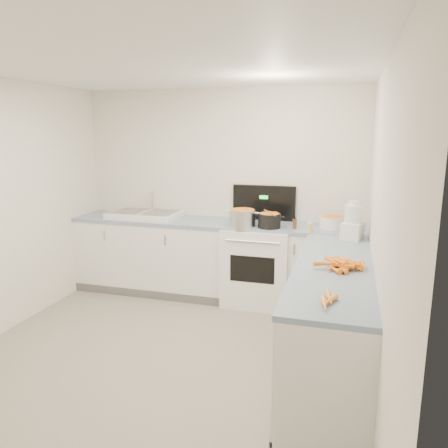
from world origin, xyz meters
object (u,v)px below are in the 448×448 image
(black_pot, at_px, (269,221))
(food_processor, at_px, (353,223))
(stove, at_px, (258,263))
(spice_jar, at_px, (310,228))
(extract_bottle, at_px, (295,224))
(steel_pot, at_px, (243,219))
(mixing_bowl, at_px, (332,222))
(sink, at_px, (145,214))

(black_pot, relative_size, food_processor, 0.66)
(stove, distance_m, spice_jar, 0.81)
(extract_bottle, bearing_deg, steel_pot, -174.57)
(mixing_bowl, xyz_separation_m, food_processor, (0.21, -0.45, 0.10))
(steel_pot, relative_size, mixing_bowl, 1.04)
(sink, xyz_separation_m, steel_pot, (1.30, -0.19, 0.05))
(steel_pot, bearing_deg, food_processor, -11.66)
(food_processor, bearing_deg, extract_bottle, 153.78)
(black_pot, bearing_deg, food_processor, -17.52)
(steel_pot, xyz_separation_m, extract_bottle, (0.58, 0.05, -0.03))
(steel_pot, xyz_separation_m, spice_jar, (0.75, -0.04, -0.04))
(stove, height_order, steel_pot, stove)
(stove, distance_m, sink, 1.54)
(sink, bearing_deg, extract_bottle, -3.99)
(steel_pot, height_order, food_processor, food_processor)
(steel_pot, bearing_deg, black_pot, 6.77)
(stove, xyz_separation_m, steel_pot, (-0.15, -0.17, 0.55))
(mixing_bowl, relative_size, food_processor, 0.74)
(sink, height_order, spice_jar, sink)
(mixing_bowl, distance_m, spice_jar, 0.33)
(steel_pot, xyz_separation_m, black_pot, (0.30, 0.04, -0.02))
(mixing_bowl, bearing_deg, steel_pot, -168.01)
(stove, xyz_separation_m, food_processor, (1.03, -0.41, 0.63))
(food_processor, bearing_deg, mixing_bowl, 115.45)
(food_processor, bearing_deg, black_pot, 162.48)
(black_pot, bearing_deg, mixing_bowl, 14.25)
(mixing_bowl, height_order, food_processor, food_processor)
(mixing_bowl, relative_size, spice_jar, 3.26)
(stove, xyz_separation_m, mixing_bowl, (0.82, 0.04, 0.53))
(sink, bearing_deg, black_pot, -5.37)
(extract_bottle, height_order, spice_jar, extract_bottle)
(sink, distance_m, spice_jar, 2.06)
(mixing_bowl, distance_m, extract_bottle, 0.42)
(mixing_bowl, bearing_deg, extract_bottle, -158.96)
(steel_pot, relative_size, black_pot, 1.17)
(sink, bearing_deg, mixing_bowl, 0.52)
(sink, xyz_separation_m, food_processor, (2.48, -0.43, 0.13))
(food_processor, bearing_deg, sink, 170.17)
(spice_jar, bearing_deg, steel_pot, 176.72)
(extract_bottle, bearing_deg, sink, 176.01)
(sink, relative_size, steel_pot, 2.93)
(spice_jar, xyz_separation_m, food_processor, (0.43, -0.20, 0.12))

